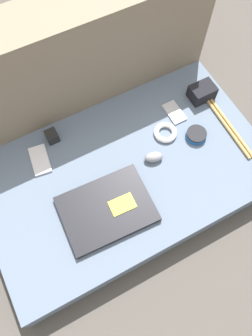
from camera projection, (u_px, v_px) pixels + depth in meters
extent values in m
plane|color=#4C4742|center=(126.00, 182.00, 1.35)|extent=(8.00, 8.00, 0.00)
cube|color=slate|center=(126.00, 176.00, 1.30)|extent=(1.09, 0.65, 0.12)
cube|color=#7F705B|center=(75.00, 66.00, 1.26)|extent=(1.09, 0.20, 0.53)
cube|color=black|center=(107.00, 209.00, 1.17)|extent=(0.33, 0.25, 0.02)
cube|color=yellow|center=(122.00, 204.00, 1.16)|extent=(0.09, 0.06, 0.00)
ellipsoid|color=gray|center=(154.00, 157.00, 1.25)|extent=(0.08, 0.06, 0.04)
cylinder|color=#1E569E|center=(196.00, 135.00, 1.30)|extent=(0.08, 0.08, 0.02)
cylinder|color=#232328|center=(197.00, 133.00, 1.29)|extent=(0.08, 0.08, 0.01)
cube|color=#B7B7BC|center=(174.00, 112.00, 1.35)|extent=(0.06, 0.11, 0.01)
cube|color=silver|center=(40.00, 160.00, 1.26)|extent=(0.08, 0.13, 0.01)
cube|color=black|center=(202.00, 92.00, 1.36)|extent=(0.10, 0.08, 0.06)
cube|color=black|center=(52.00, 136.00, 1.28)|extent=(0.05, 0.05, 0.05)
torus|color=white|center=(165.00, 132.00, 1.30)|extent=(0.09, 0.09, 0.02)
cylinder|color=tan|center=(221.00, 119.00, 1.33)|extent=(0.02, 0.40, 0.01)
cylinder|color=tan|center=(224.00, 118.00, 1.34)|extent=(0.02, 0.40, 0.01)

